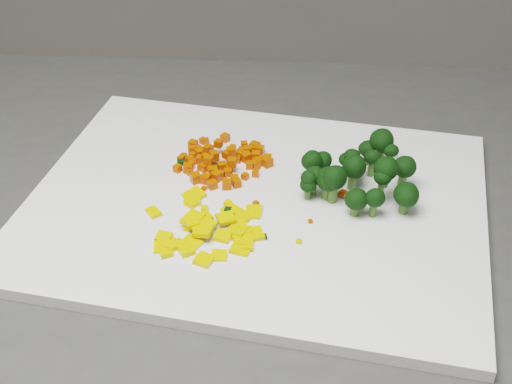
{
  "coord_description": "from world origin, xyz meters",
  "views": [
    {
      "loc": [
        -0.18,
        -0.62,
        1.37
      ],
      "look_at": [
        -0.19,
        0.01,
        0.92
      ],
      "focal_mm": 50.0,
      "sensor_mm": 36.0,
      "label": 1
    }
  ],
  "objects_px": {
    "carrot_pile": "(222,153)",
    "pepper_pile": "(208,218)",
    "cutting_board": "(256,204)",
    "broccoli_pile": "(367,170)"
  },
  "relations": [
    {
      "from": "carrot_pile",
      "to": "cutting_board",
      "type": "bearing_deg",
      "value": -60.4
    },
    {
      "from": "cutting_board",
      "to": "broccoli_pile",
      "type": "relative_size",
      "value": 3.75
    },
    {
      "from": "cutting_board",
      "to": "carrot_pile",
      "type": "bearing_deg",
      "value": 119.6
    },
    {
      "from": "cutting_board",
      "to": "broccoli_pile",
      "type": "height_order",
      "value": "broccoli_pile"
    },
    {
      "from": "carrot_pile",
      "to": "broccoli_pile",
      "type": "bearing_deg",
      "value": -20.02
    },
    {
      "from": "pepper_pile",
      "to": "broccoli_pile",
      "type": "distance_m",
      "value": 0.18
    },
    {
      "from": "carrot_pile",
      "to": "pepper_pile",
      "type": "xyz_separation_m",
      "value": [
        -0.01,
        -0.12,
        -0.01
      ]
    },
    {
      "from": "cutting_board",
      "to": "pepper_pile",
      "type": "relative_size",
      "value": 3.88
    },
    {
      "from": "cutting_board",
      "to": "carrot_pile",
      "type": "distance_m",
      "value": 0.08
    },
    {
      "from": "carrot_pile",
      "to": "broccoli_pile",
      "type": "height_order",
      "value": "broccoli_pile"
    }
  ]
}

